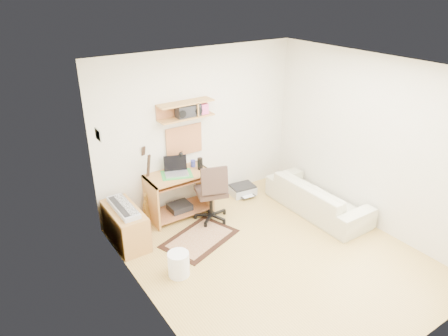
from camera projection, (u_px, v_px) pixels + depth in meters
floor at (275, 257)px, 5.76m from camera, size 3.60×4.00×0.01m
ceiling at (287, 69)px, 4.66m from camera, size 3.60×4.00×0.01m
back_wall at (199, 129)px, 6.72m from camera, size 3.60×0.01×2.60m
left_wall at (149, 214)px, 4.30m from camera, size 0.01×4.00×2.60m
right_wall at (372, 144)px, 6.12m from camera, size 0.01×4.00×2.60m
wall_shelf at (186, 110)px, 6.30m from camera, size 0.90×0.25×0.26m
cork_board at (184, 140)px, 6.60m from camera, size 0.64×0.03×0.49m
wall_photo at (98, 135)px, 5.26m from camera, size 0.02×0.20×0.15m
desk at (179, 195)px, 6.61m from camera, size 1.00×0.55×0.75m
laptop at (176, 167)px, 6.37m from camera, size 0.46×0.46×0.27m
speaker at (200, 164)px, 6.57m from camera, size 0.09×0.09×0.19m
desk_lamp at (182, 159)px, 6.58m from camera, size 0.10×0.10×0.31m
pencil_cup at (193, 163)px, 6.67m from camera, size 0.08×0.08×0.11m
boombox at (188, 111)px, 6.32m from camera, size 0.38×0.18×0.20m
rug at (200, 238)px, 6.14m from camera, size 1.25×1.03×0.01m
task_chair at (211, 191)px, 6.44m from camera, size 0.64×0.64×1.01m
cabinet at (125, 226)px, 5.97m from camera, size 0.40×0.90×0.55m
music_keyboard at (123, 207)px, 5.84m from camera, size 0.23×0.75×0.07m
guitar at (150, 185)px, 6.40m from camera, size 0.38×0.31×1.23m
waste_basket at (179, 264)px, 5.34m from camera, size 0.35×0.35×0.34m
printer at (242, 190)px, 7.38m from camera, size 0.47×0.38×0.16m
sofa at (318, 192)px, 6.73m from camera, size 0.53×1.83×0.72m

